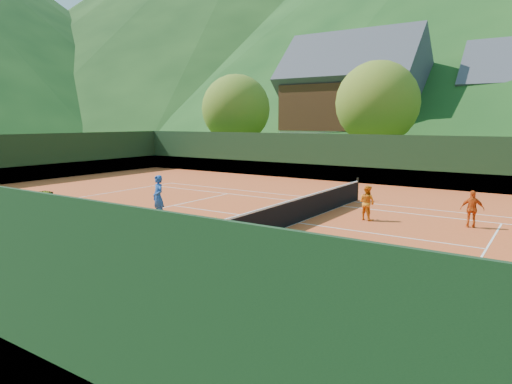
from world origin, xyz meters
The scene contains 33 objects.
ground centered at (0.00, 0.00, 0.00)m, with size 400.00×400.00×0.00m, color #35571B.
clay_court centered at (0.00, 0.00, 0.01)m, with size 40.00×24.00×0.02m, color #BA461E.
mountain_far_left centered at (-90.00, 150.00, 50.00)m, with size 260.00×260.00×100.00m, color black.
coach centered at (-4.88, -2.38, 0.88)m, with size 0.63×0.41×1.72m, color #18489C.
student_a centered at (1.96, 1.95, 0.69)m, with size 0.66×0.51×1.35m, color orange.
student_b centered at (5.55, 2.80, 0.69)m, with size 0.79×0.33×1.35m, color #D24D12.
tennis_ball_0 centered at (-6.14, -1.17, 0.05)m, with size 0.07×0.07×0.07m, color #C3DC24.
tennis_ball_1 centered at (-1.48, -4.42, 0.05)m, with size 0.07×0.07×0.07m, color #C3DC24.
tennis_ball_2 centered at (5.22, -4.95, 0.05)m, with size 0.07×0.07×0.07m, color #C3DC24.
tennis_ball_4 centered at (-3.16, -8.69, 0.05)m, with size 0.07×0.07×0.07m, color #C3DC24.
tennis_ball_5 centered at (-3.16, -8.01, 0.05)m, with size 0.07×0.07×0.07m, color #C3DC24.
tennis_ball_6 centered at (-3.02, -1.14, 0.05)m, with size 0.07×0.07×0.07m, color #C3DC24.
tennis_ball_7 centered at (3.40, -7.71, 0.05)m, with size 0.07×0.07×0.07m, color #C3DC24.
tennis_ball_8 centered at (1.07, -3.23, 0.05)m, with size 0.07×0.07×0.07m, color #C3DC24.
tennis_ball_9 centered at (-4.12, -8.86, 0.05)m, with size 0.07×0.07×0.07m, color #C3DC24.
tennis_ball_10 centered at (-1.94, -8.15, 0.05)m, with size 0.07×0.07×0.07m, color #C3DC24.
tennis_ball_12 centered at (-9.14, -4.17, 0.05)m, with size 0.07×0.07×0.07m, color #C3DC24.
tennis_ball_13 centered at (-4.88, -5.84, 0.05)m, with size 0.07×0.07×0.07m, color #C3DC24.
tennis_ball_14 centered at (-8.86, -3.10, 0.05)m, with size 0.07×0.07×0.07m, color #C3DC24.
tennis_ball_15 centered at (-0.04, -1.95, 0.05)m, with size 0.07×0.07×0.07m, color #C3DC24.
tennis_ball_16 centered at (-1.47, -5.39, 0.05)m, with size 0.07×0.07×0.07m, color #C3DC24.
tennis_ball_17 centered at (4.27, -7.67, 0.05)m, with size 0.07×0.07×0.07m, color #C3DC24.
tennis_ball_18 centered at (4.86, -6.47, 0.05)m, with size 0.07×0.07×0.07m, color #C3DC24.
tennis_ball_19 centered at (-1.24, -1.52, 0.05)m, with size 0.07×0.07×0.07m, color #C3DC24.
tennis_ball_20 centered at (1.44, -7.50, 0.05)m, with size 0.07×0.07×0.07m, color #C3DC24.
tennis_ball_23 centered at (-7.82, -1.50, 0.05)m, with size 0.07×0.07×0.07m, color #C3DC24.
court_lines centered at (0.00, 0.00, 0.02)m, with size 23.83×11.03×0.00m.
tennis_net centered at (0.00, 0.00, 0.52)m, with size 0.10×12.07×1.10m.
perimeter_fence centered at (0.00, 0.00, 1.27)m, with size 40.40×24.24×3.00m.
ball_hopper centered at (-8.95, -4.67, 0.77)m, with size 0.57×0.57×1.00m.
chalet_left centered at (-10.00, 30.00, 5.65)m, with size 13.80×9.93×12.92m.
tree_a centered at (-16.00, 18.00, 4.87)m, with size 6.00×6.00×7.88m.
tree_b centered at (-4.00, 20.00, 5.19)m, with size 6.40×6.40×8.40m.
Camera 1 is at (7.99, -14.80, 3.79)m, focal length 32.00 mm.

